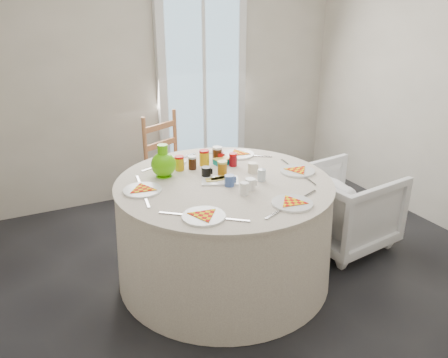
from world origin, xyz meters
name	(u,v)px	position (x,y,z in m)	size (l,w,h in m)	color
floor	(260,282)	(0.00, 0.00, 0.00)	(4.00, 4.00, 0.00)	black
wall_back	(165,73)	(0.00, 2.00, 1.30)	(4.00, 0.02, 2.60)	#BCB5A3
glass_door	(203,95)	(0.40, 1.95, 1.05)	(1.00, 0.08, 2.10)	silver
table	(224,231)	(-0.19, 0.24, 0.38)	(1.62, 1.62, 0.82)	beige
wooden_chair	(175,171)	(-0.17, 1.34, 0.47)	(0.46, 0.44, 1.02)	#9E5B3A
armchair	(345,202)	(0.95, 0.20, 0.39)	(0.74, 0.69, 0.76)	white
place_settings	(224,183)	(-0.19, 0.24, 0.77)	(1.44, 1.44, 0.03)	silver
jar_cluster	(206,164)	(-0.20, 0.53, 0.82)	(0.47, 0.23, 0.14)	brown
butter_tub	(222,164)	(-0.05, 0.56, 0.79)	(0.13, 0.09, 0.05)	#058791
green_pitcher	(164,165)	(-0.55, 0.52, 0.87)	(0.18, 0.18, 0.24)	#50BB06
cheese_platter	(220,183)	(-0.22, 0.24, 0.77)	(0.26, 0.17, 0.03)	white
mugs_glasses	(235,175)	(-0.09, 0.24, 0.81)	(0.52, 0.52, 0.10)	#9B9B9B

